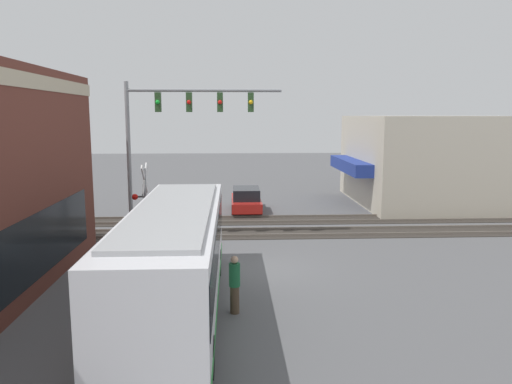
{
  "coord_description": "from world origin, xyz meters",
  "views": [
    {
      "loc": [
        -18.73,
        1.08,
        5.98
      ],
      "look_at": [
        4.7,
        -0.07,
        2.35
      ],
      "focal_mm": 35.0,
      "sensor_mm": 36.0,
      "label": 1
    }
  ],
  "objects_px": {
    "crossing_signal": "(145,197)",
    "parked_car_red": "(246,201)",
    "city_bus": "(175,255)",
    "pedestrian_near_bus": "(235,284)"
  },
  "relations": [
    {
      "from": "city_bus",
      "to": "parked_car_red",
      "type": "relative_size",
      "value": 2.52
    },
    {
      "from": "crossing_signal",
      "to": "parked_car_red",
      "type": "relative_size",
      "value": 0.84
    },
    {
      "from": "city_bus",
      "to": "pedestrian_near_bus",
      "type": "relative_size",
      "value": 6.34
    },
    {
      "from": "crossing_signal",
      "to": "city_bus",
      "type": "bearing_deg",
      "value": -164.39
    },
    {
      "from": "crossing_signal",
      "to": "parked_car_red",
      "type": "xyz_separation_m",
      "value": [
        8.03,
        -4.83,
        -1.6
      ]
    },
    {
      "from": "parked_car_red",
      "to": "pedestrian_near_bus",
      "type": "relative_size",
      "value": 2.52
    },
    {
      "from": "parked_car_red",
      "to": "crossing_signal",
      "type": "bearing_deg",
      "value": 148.99
    },
    {
      "from": "city_bus",
      "to": "pedestrian_near_bus",
      "type": "height_order",
      "value": "city_bus"
    },
    {
      "from": "city_bus",
      "to": "parked_car_red",
      "type": "bearing_deg",
      "value": -9.22
    },
    {
      "from": "parked_car_red",
      "to": "pedestrian_near_bus",
      "type": "height_order",
      "value": "pedestrian_near_bus"
    }
  ]
}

